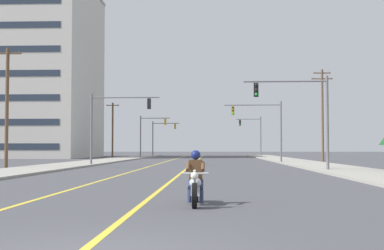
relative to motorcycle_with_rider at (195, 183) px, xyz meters
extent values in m
cube|color=yellow|center=(-1.45, 38.45, -0.58)|extent=(0.16, 100.00, 0.01)
cube|color=yellow|center=(-4.73, 38.45, -0.58)|extent=(0.16, 100.00, 0.01)
cube|color=#9E998E|center=(9.17, 33.45, -0.52)|extent=(4.40, 110.00, 0.14)
cube|color=#9E998E|center=(-11.71, 33.45, -0.52)|extent=(4.40, 110.00, 0.14)
cylinder|color=black|center=(0.01, -0.82, -0.27)|extent=(0.12, 0.64, 0.64)
cylinder|color=black|center=(0.00, 0.73, -0.27)|extent=(0.12, 0.64, 0.64)
cylinder|color=silver|center=(0.01, -0.72, 0.05)|extent=(0.07, 0.33, 0.68)
sphere|color=white|center=(0.01, -0.87, 0.23)|extent=(0.20, 0.20, 0.20)
cylinder|color=silver|center=(0.01, -0.67, 0.28)|extent=(0.70, 0.05, 0.04)
ellipsoid|color=#B7BABF|center=(0.00, -0.17, 0.01)|extent=(0.32, 0.56, 0.28)
cube|color=silver|center=(0.00, -0.05, -0.22)|extent=(0.24, 0.44, 0.24)
cube|color=black|center=(0.00, 0.27, -0.05)|extent=(0.28, 0.52, 0.12)
cube|color=#B7BABF|center=(0.00, 0.68, 0.03)|extent=(0.20, 0.36, 0.08)
cylinder|color=silver|center=(-0.14, 0.35, -0.29)|extent=(0.08, 0.55, 0.08)
cube|color=brown|center=(0.00, 0.23, 0.33)|extent=(0.36, 0.24, 0.56)
sphere|color=navy|center=(0.00, 0.21, 0.74)|extent=(0.26, 0.26, 0.26)
cylinder|color=navy|center=(0.14, 0.09, -0.05)|extent=(0.14, 0.44, 0.30)
cylinder|color=navy|center=(0.16, -0.09, -0.35)|extent=(0.11, 0.16, 0.35)
cylinder|color=brown|center=(0.20, -0.03, 0.43)|extent=(0.10, 0.52, 0.27)
cylinder|color=navy|center=(-0.14, 0.09, -0.05)|extent=(0.14, 0.44, 0.30)
cylinder|color=navy|center=(-0.16, -0.09, -0.35)|extent=(0.11, 0.16, 0.35)
cylinder|color=brown|center=(-0.20, -0.03, 0.43)|extent=(0.10, 0.52, 0.27)
cylinder|color=slate|center=(7.87, 19.88, 2.51)|extent=(0.18, 0.18, 6.20)
cylinder|color=slate|center=(5.17, 19.92, 5.26)|extent=(5.38, 0.18, 0.11)
cube|color=black|center=(3.29, 19.94, 4.71)|extent=(0.30, 0.24, 0.90)
sphere|color=black|center=(3.29, 19.78, 5.01)|extent=(0.18, 0.18, 0.18)
sphere|color=black|center=(3.29, 19.78, 4.71)|extent=(0.18, 0.18, 0.18)
sphere|color=green|center=(3.29, 19.78, 4.41)|extent=(0.18, 0.18, 0.18)
cylinder|color=slate|center=(-9.98, 30.30, 2.51)|extent=(0.18, 0.18, 6.20)
cylinder|color=slate|center=(-7.04, 30.26, 5.26)|extent=(5.87, 0.19, 0.11)
cube|color=black|center=(-4.99, 30.23, 4.71)|extent=(0.30, 0.24, 0.90)
sphere|color=black|center=(-4.99, 30.38, 5.01)|extent=(0.18, 0.18, 0.18)
sphere|color=black|center=(-4.99, 30.38, 4.71)|extent=(0.18, 0.18, 0.18)
sphere|color=green|center=(-4.99, 30.38, 4.41)|extent=(0.18, 0.18, 0.18)
cylinder|color=slate|center=(7.30, 38.44, 2.51)|extent=(0.18, 0.18, 6.20)
cylinder|color=slate|center=(4.47, 38.50, 5.26)|extent=(5.66, 0.24, 0.11)
cube|color=#B79319|center=(2.49, 38.55, 4.71)|extent=(0.31, 0.25, 0.90)
sphere|color=black|center=(2.49, 38.39, 5.01)|extent=(0.18, 0.18, 0.18)
sphere|color=black|center=(2.49, 38.39, 4.71)|extent=(0.18, 0.18, 0.18)
sphere|color=green|center=(2.49, 38.39, 4.41)|extent=(0.18, 0.18, 0.18)
cylinder|color=slate|center=(-10.08, 61.38, 2.51)|extent=(0.18, 0.18, 6.20)
cylinder|color=slate|center=(-7.94, 61.31, 5.26)|extent=(4.27, 0.25, 0.11)
cube|color=#B79319|center=(-6.45, 61.27, 4.71)|extent=(0.31, 0.25, 0.90)
sphere|color=black|center=(-6.44, 61.42, 5.01)|extent=(0.18, 0.18, 0.18)
sphere|color=black|center=(-6.44, 61.42, 4.71)|extent=(0.18, 0.18, 0.18)
sphere|color=green|center=(-6.44, 61.42, 4.41)|extent=(0.18, 0.18, 0.18)
cylinder|color=slate|center=(7.64, 64.29, 2.51)|extent=(0.18, 0.18, 6.20)
cylinder|color=slate|center=(5.82, 64.34, 5.26)|extent=(3.64, 0.22, 0.11)
cube|color=black|center=(4.55, 64.38, 4.71)|extent=(0.31, 0.25, 0.90)
sphere|color=black|center=(4.55, 64.23, 5.01)|extent=(0.18, 0.18, 0.18)
sphere|color=black|center=(4.55, 64.23, 4.71)|extent=(0.18, 0.18, 0.18)
sphere|color=green|center=(4.55, 64.23, 4.41)|extent=(0.18, 0.18, 0.18)
cylinder|color=slate|center=(-10.12, 77.24, 2.51)|extent=(0.18, 0.18, 6.20)
cylinder|color=slate|center=(-7.80, 77.17, 5.26)|extent=(4.65, 0.25, 0.11)
cube|color=#B79319|center=(-6.17, 77.12, 4.71)|extent=(0.31, 0.25, 0.90)
sphere|color=black|center=(-6.17, 77.28, 5.01)|extent=(0.18, 0.18, 0.18)
sphere|color=black|center=(-6.17, 77.28, 4.71)|extent=(0.18, 0.18, 0.18)
sphere|color=green|center=(-6.17, 77.28, 4.41)|extent=(0.18, 0.18, 0.18)
cylinder|color=brown|center=(-14.71, 23.67, 3.87)|extent=(0.26, 0.26, 8.92)
cube|color=brown|center=(-14.71, 23.67, 7.93)|extent=(2.02, 0.12, 0.12)
cylinder|color=slate|center=(-13.86, 23.67, 8.03)|extent=(0.08, 0.08, 0.12)
cylinder|color=brown|center=(12.73, 44.58, 4.57)|extent=(0.26, 0.26, 10.32)
cube|color=brown|center=(12.73, 44.58, 9.33)|extent=(1.92, 0.12, 0.12)
cylinder|color=slate|center=(11.92, 44.58, 9.43)|extent=(0.08, 0.08, 0.12)
cylinder|color=slate|center=(13.54, 44.58, 9.43)|extent=(0.08, 0.08, 0.12)
cube|color=brown|center=(12.73, 44.58, 8.68)|extent=(2.35, 0.12, 0.12)
cylinder|color=slate|center=(11.74, 44.58, 8.78)|extent=(0.08, 0.08, 0.12)
cylinder|color=slate|center=(13.72, 44.58, 8.78)|extent=(0.08, 0.08, 0.12)
cylinder|color=brown|center=(-14.72, 64.14, 3.61)|extent=(0.26, 0.26, 8.38)
cube|color=brown|center=(-14.72, 64.14, 7.40)|extent=(1.96, 0.12, 0.12)
cylinder|color=slate|center=(-15.55, 64.14, 7.50)|extent=(0.08, 0.08, 0.12)
cylinder|color=slate|center=(-13.90, 64.14, 7.50)|extent=(0.08, 0.08, 0.12)
cube|color=beige|center=(-28.95, 67.39, 12.97)|extent=(19.86, 21.63, 27.12)
cube|color=#283342|center=(-28.95, 56.55, 4.50)|extent=(16.68, 0.06, 0.90)
cube|color=#283342|center=(-28.95, 56.55, 7.89)|extent=(16.68, 0.06, 0.90)
cube|color=#283342|center=(-28.95, 56.55, 11.28)|extent=(16.68, 0.06, 0.90)
cube|color=#283342|center=(-28.95, 56.55, 14.67)|extent=(16.68, 0.06, 0.90)
cube|color=#283342|center=(-28.95, 56.55, 18.06)|extent=(16.68, 0.06, 0.90)
cube|color=#283342|center=(-28.95, 56.55, 21.45)|extent=(16.68, 0.06, 0.90)
camera|label=1|loc=(0.47, -13.96, 0.94)|focal=48.65mm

